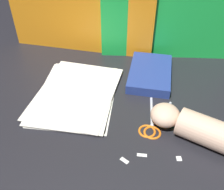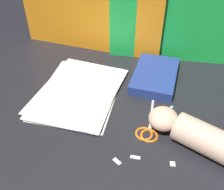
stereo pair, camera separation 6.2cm
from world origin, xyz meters
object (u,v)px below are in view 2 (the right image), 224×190
(scissors, at_px, (150,127))
(book_closed, at_px, (155,76))
(paper_stack, at_px, (79,91))
(hand_forearm, at_px, (202,137))

(scissors, bearing_deg, book_closed, 93.81)
(paper_stack, bearing_deg, hand_forearm, -19.80)
(book_closed, height_order, scissors, book_closed)
(paper_stack, xyz_separation_m, scissors, (0.27, -0.11, -0.00))
(paper_stack, bearing_deg, book_closed, 30.04)
(paper_stack, distance_m, scissors, 0.29)
(scissors, distance_m, hand_forearm, 0.15)
(paper_stack, height_order, scissors, paper_stack)
(book_closed, bearing_deg, hand_forearm, -61.39)
(book_closed, height_order, hand_forearm, hand_forearm)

